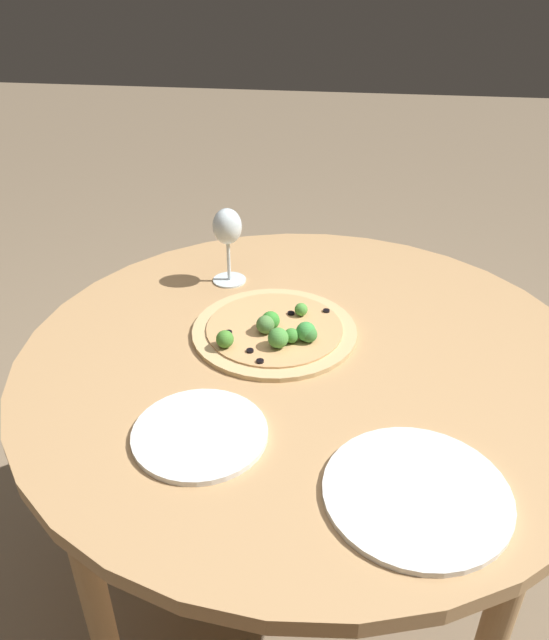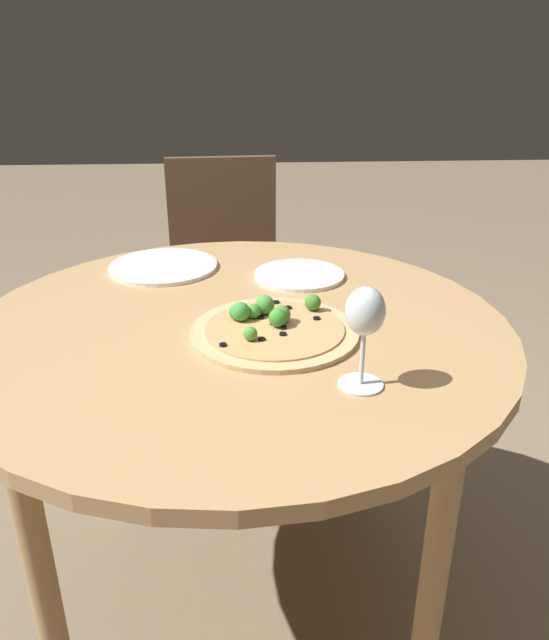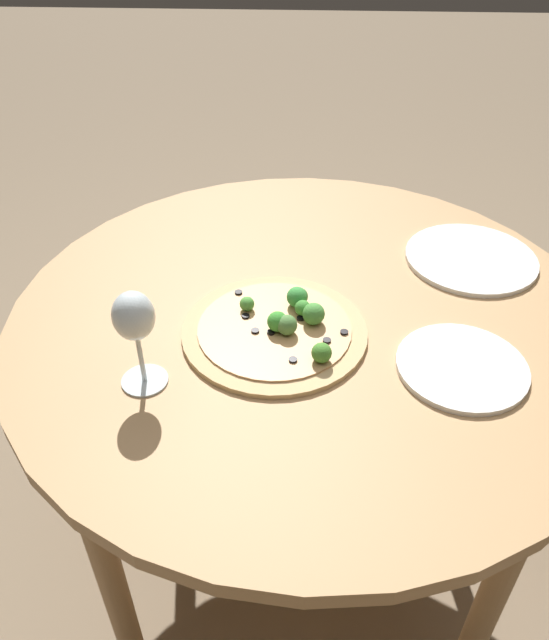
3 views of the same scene
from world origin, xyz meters
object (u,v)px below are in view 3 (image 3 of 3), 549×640
wine_glass (134,321)px  plate_near (462,367)px  plate_far (471,258)px  pizza (279,327)px

wine_glass → plate_near: wine_glass is taller
plate_near → plate_far: bearing=-13.5°
pizza → plate_far: 0.46m
plate_near → pizza: bearing=75.4°
wine_glass → plate_far: (0.39, -0.59, -0.12)m
wine_glass → plate_near: size_ratio=0.81×
wine_glass → plate_far: wine_glass is taller
pizza → wine_glass: wine_glass is taller
pizza → wine_glass: bearing=122.5°
wine_glass → plate_near: bearing=-83.9°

